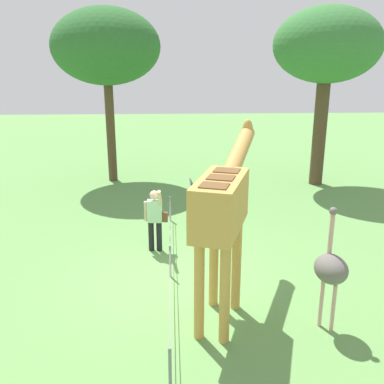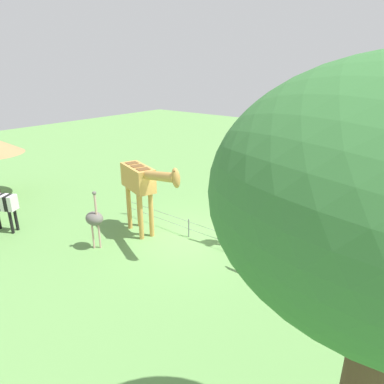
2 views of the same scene
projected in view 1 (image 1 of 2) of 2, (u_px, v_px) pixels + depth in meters
name	position (u px, v px, depth m)	size (l,w,h in m)	color
ground_plane	(176.00, 276.00, 9.66)	(60.00, 60.00, 0.00)	#60934C
giraffe	(224.00, 203.00, 7.68)	(3.86, 1.69, 3.39)	#C69347
visitor	(155.00, 217.00, 10.72)	(0.63, 0.59, 1.73)	black
ostrich	(331.00, 269.00, 7.47)	(0.70, 0.56, 2.25)	#CC9E93
tree_east	(327.00, 47.00, 15.39)	(3.82, 3.82, 6.46)	brown
tree_northeast	(106.00, 47.00, 15.85)	(3.99, 3.99, 6.48)	brown
info_sign	(193.00, 193.00, 12.46)	(0.56, 0.21, 1.32)	black
wire_fence	(170.00, 260.00, 9.54)	(7.05, 0.05, 0.75)	slate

